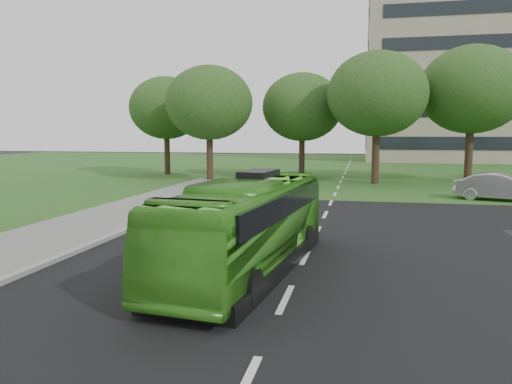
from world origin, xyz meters
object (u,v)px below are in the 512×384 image
tree_park_a (209,103)px  tree_park_b (302,107)px  tree_park_d (472,90)px  bus (249,225)px  sedan (500,187)px  tree_park_c (377,94)px  tree_park_f (166,108)px

tree_park_a → tree_park_b: tree_park_a is taller
tree_park_d → bus: 30.44m
sedan → tree_park_a: bearing=86.3°
tree_park_b → sedan: 18.05m
tree_park_a → tree_park_d: bearing=10.4°
tree_park_c → tree_park_d: (7.02, 2.96, 0.43)m
tree_park_c → tree_park_f: tree_park_c is taller
tree_park_b → sedan: tree_park_b is taller
tree_park_f → sedan: (24.88, -12.77, -5.20)m
tree_park_a → sedan: tree_park_a is taller
tree_park_b → tree_park_f: bearing=176.3°
tree_park_b → bus: tree_park_b is taller
tree_park_f → bus: (14.38, -29.55, -4.72)m
tree_park_b → tree_park_c: bearing=-33.2°
tree_park_c → sedan: (6.59, -8.08, -5.79)m
tree_park_f → sedan: bearing=-27.2°
tree_park_d → tree_park_f: (-25.31, 1.73, -1.02)m
tree_park_d → tree_park_c: bearing=-157.1°
tree_park_a → sedan: (19.17, -7.43, -5.27)m
tree_park_a → tree_park_f: 7.81m
tree_park_a → bus: bearing=-70.3°
bus → tree_park_d: bearing=74.9°
tree_park_c → tree_park_b: bearing=146.8°
tree_park_c → bus: tree_park_c is taller
bus → sedan: size_ratio=1.92×
tree_park_c → sedan: tree_park_c is taller
tree_park_c → bus: bearing=-98.9°
tree_park_b → sedan: bearing=-43.7°
tree_park_a → tree_park_f: size_ratio=1.01×
tree_park_c → sedan: size_ratio=2.06×
tree_park_f → tree_park_d: bearing=-3.9°
tree_park_c → bus: 25.72m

